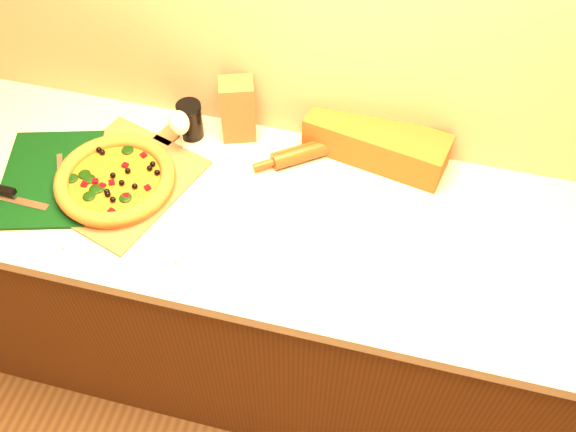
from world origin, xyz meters
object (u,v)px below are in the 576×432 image
object	(u,v)px
rolling_pin	(314,150)
dark_jar	(190,120)
wine_glass	(179,124)
pizza_peel	(124,177)
cutting_board	(48,178)
pizza	(115,180)

from	to	relation	value
rolling_pin	dark_jar	distance (m)	0.38
rolling_pin	wine_glass	world-z (taller)	wine_glass
pizza_peel	cutting_board	world-z (taller)	cutting_board
cutting_board	pizza_peel	bearing A→B (deg)	-0.30
pizza_peel	cutting_board	xyz separation A→B (m)	(-0.21, -0.06, 0.00)
rolling_pin	wine_glass	bearing A→B (deg)	-169.15
pizza	rolling_pin	size ratio (longest dim) A/B	1.06
cutting_board	dark_jar	xyz separation A→B (m)	(0.34, 0.28, 0.05)
pizza_peel	cutting_board	bearing A→B (deg)	-145.94
wine_glass	pizza_peel	bearing A→B (deg)	-130.72
cutting_board	rolling_pin	xyz separation A→B (m)	(0.73, 0.28, 0.02)
pizza_peel	dark_jar	bearing A→B (deg)	76.83
cutting_board	wine_glass	xyz separation A→B (m)	(0.34, 0.21, 0.10)
cutting_board	rolling_pin	distance (m)	0.78
pizza_peel	rolling_pin	bearing A→B (deg)	41.71
cutting_board	rolling_pin	world-z (taller)	rolling_pin
pizza_peel	rolling_pin	size ratio (longest dim) A/B	1.82
pizza_peel	rolling_pin	world-z (taller)	rolling_pin
cutting_board	wine_glass	distance (m)	0.41
rolling_pin	wine_glass	size ratio (longest dim) A/B	2.13
pizza	rolling_pin	bearing A→B (deg)	26.51
pizza	wine_glass	world-z (taller)	wine_glass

